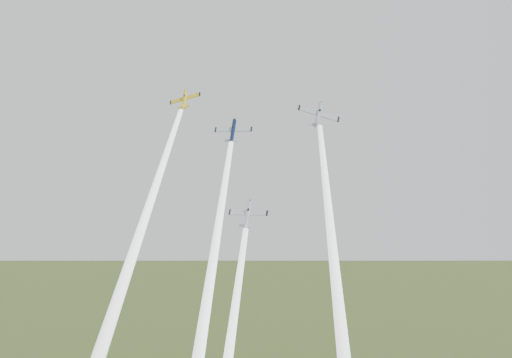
# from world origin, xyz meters

# --- Properties ---
(plane_yellow) EXTENTS (7.07, 6.29, 7.22)m
(plane_yellow) POSITION_xyz_m (-15.32, 7.77, 108.66)
(plane_yellow) COLOR gold
(smoke_trail_yellow) EXTENTS (9.77, 39.14, 49.09)m
(smoke_trail_yellow) POSITION_xyz_m (-19.28, -12.64, 82.31)
(smoke_trail_yellow) COLOR white
(plane_navy) EXTENTS (7.67, 5.89, 6.39)m
(plane_navy) POSITION_xyz_m (-4.91, 1.72, 101.54)
(plane_navy) COLOR #0C1638
(smoke_trail_navy) EXTENTS (5.47, 43.40, 54.06)m
(smoke_trail_navy) POSITION_xyz_m (-6.57, -20.98, 72.71)
(smoke_trail_navy) COLOR white
(plane_silver_right) EXTENTS (9.63, 6.84, 9.30)m
(plane_silver_right) POSITION_xyz_m (11.40, 3.19, 104.64)
(plane_silver_right) COLOR #A6ACB3
(smoke_trail_silver_right) EXTENTS (5.55, 40.62, 50.54)m
(smoke_trail_silver_right) POSITION_xyz_m (13.11, -18.11, 77.57)
(smoke_trail_silver_right) COLOR white
(plane_silver_low) EXTENTS (7.36, 5.62, 6.14)m
(plane_silver_low) POSITION_xyz_m (-1.10, -10.50, 85.82)
(plane_silver_low) COLOR #AFB4BD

